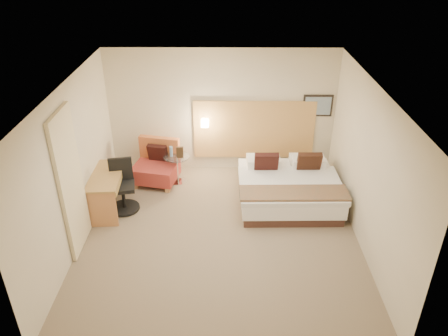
{
  "coord_description": "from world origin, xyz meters",
  "views": [
    {
      "loc": [
        0.11,
        -6.17,
        4.78
      ],
      "look_at": [
        0.07,
        0.43,
        1.13
      ],
      "focal_mm": 35.0,
      "sensor_mm": 36.0,
      "label": 1
    }
  ],
  "objects_px": {
    "desk": "(108,182)",
    "bed": "(288,187)",
    "side_table": "(177,168)",
    "desk_chair": "(123,190)",
    "lounge_chair": "(157,166)"
  },
  "relations": [
    {
      "from": "lounge_chair",
      "to": "desk",
      "type": "height_order",
      "value": "lounge_chair"
    },
    {
      "from": "desk",
      "to": "bed",
      "type": "bearing_deg",
      "value": 5.46
    },
    {
      "from": "bed",
      "to": "side_table",
      "type": "distance_m",
      "value": 2.36
    },
    {
      "from": "desk",
      "to": "side_table",
      "type": "bearing_deg",
      "value": 41.34
    },
    {
      "from": "lounge_chair",
      "to": "side_table",
      "type": "bearing_deg",
      "value": -3.13
    },
    {
      "from": "side_table",
      "to": "desk_chair",
      "type": "distance_m",
      "value": 1.37
    },
    {
      "from": "desk_chair",
      "to": "desk",
      "type": "bearing_deg",
      "value": -173.7
    },
    {
      "from": "lounge_chair",
      "to": "desk_chair",
      "type": "bearing_deg",
      "value": -115.6
    },
    {
      "from": "bed",
      "to": "desk",
      "type": "height_order",
      "value": "bed"
    },
    {
      "from": "side_table",
      "to": "desk",
      "type": "relative_size",
      "value": 0.49
    },
    {
      "from": "desk_chair",
      "to": "bed",
      "type": "bearing_deg",
      "value": 5.39
    },
    {
      "from": "bed",
      "to": "side_table",
      "type": "bearing_deg",
      "value": 162.53
    },
    {
      "from": "desk_chair",
      "to": "lounge_chair",
      "type": "bearing_deg",
      "value": 64.4
    },
    {
      "from": "desk",
      "to": "lounge_chair",
      "type": "bearing_deg",
      "value": 54.8
    },
    {
      "from": "bed",
      "to": "desk",
      "type": "bearing_deg",
      "value": -174.54
    }
  ]
}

